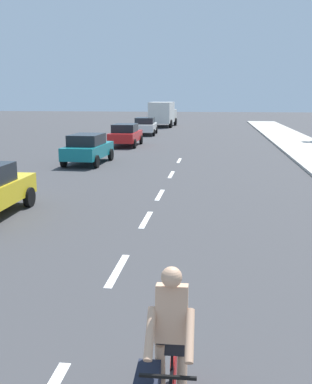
{
  "coord_description": "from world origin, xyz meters",
  "views": [
    {
      "loc": [
        1.91,
        -0.46,
        3.53
      ],
      "look_at": [
        0.45,
        10.72,
        1.1
      ],
      "focal_mm": 41.93,
      "sensor_mm": 36.0,
      "label": 1
    }
  ],
  "objects_px": {
    "parked_car_teal": "(88,148)",
    "parked_car_white": "(145,126)",
    "cyclist": "(166,357)",
    "delivery_truck": "(163,113)",
    "parked_car_red": "(125,134)"
  },
  "relations": [
    {
      "from": "parked_car_teal",
      "to": "parked_car_red",
      "type": "xyz_separation_m",
      "value": [
        0.31,
        8.61,
        0.0
      ]
    },
    {
      "from": "parked_car_teal",
      "to": "parked_car_white",
      "type": "relative_size",
      "value": 0.92
    },
    {
      "from": "cyclist",
      "to": "parked_car_red",
      "type": "relative_size",
      "value": 0.43
    },
    {
      "from": "parked_car_red",
      "to": "delivery_truck",
      "type": "xyz_separation_m",
      "value": [
        0.28,
        20.66,
        0.67
      ]
    },
    {
      "from": "parked_car_teal",
      "to": "parked_car_white",
      "type": "distance_m",
      "value": 18.11
    },
    {
      "from": "parked_car_red",
      "to": "delivery_truck",
      "type": "height_order",
      "value": "delivery_truck"
    },
    {
      "from": "parked_car_white",
      "to": "delivery_truck",
      "type": "height_order",
      "value": "delivery_truck"
    },
    {
      "from": "parked_car_red",
      "to": "delivery_truck",
      "type": "distance_m",
      "value": 20.67
    },
    {
      "from": "parked_car_teal",
      "to": "delivery_truck",
      "type": "height_order",
      "value": "delivery_truck"
    },
    {
      "from": "delivery_truck",
      "to": "parked_car_red",
      "type": "bearing_deg",
      "value": -88.15
    },
    {
      "from": "parked_car_white",
      "to": "cyclist",
      "type": "bearing_deg",
      "value": -83.96
    },
    {
      "from": "delivery_truck",
      "to": "cyclist",
      "type": "bearing_deg",
      "value": -80.75
    },
    {
      "from": "cyclist",
      "to": "delivery_truck",
      "type": "xyz_separation_m",
      "value": [
        -5.57,
        47.85,
        0.67
      ]
    },
    {
      "from": "cyclist",
      "to": "parked_car_teal",
      "type": "bearing_deg",
      "value": -73.29
    },
    {
      "from": "parked_car_teal",
      "to": "delivery_truck",
      "type": "bearing_deg",
      "value": 90.74
    }
  ]
}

